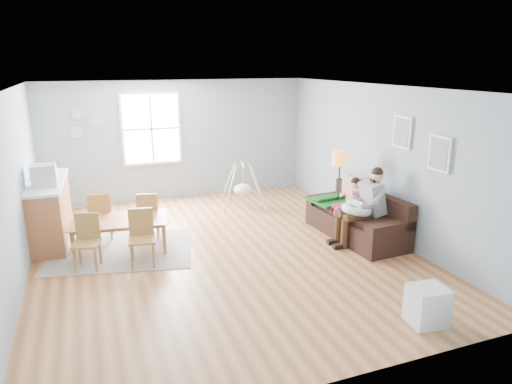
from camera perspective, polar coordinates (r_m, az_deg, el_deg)
name	(u,v)px	position (r m, az deg, el deg)	size (l,w,h in m)	color
room	(221,106)	(7.15, -4.42, 10.62)	(8.40, 9.40, 3.90)	brown
window	(151,129)	(10.49, -12.95, 7.72)	(1.32, 0.08, 1.62)	white
pictures	(420,142)	(7.73, 19.80, 5.86)	(0.05, 1.34, 0.74)	white
wall_plates	(83,123)	(10.38, -20.77, 8.01)	(0.67, 0.02, 0.66)	#8BA2A7
sofa	(358,221)	(8.52, 12.69, -3.54)	(1.02, 2.11, 0.83)	black
green_throw	(334,199)	(8.93, 9.74, -0.88)	(0.94, 0.75, 0.04)	#135723
beige_pillow	(352,188)	(8.92, 11.90, 0.47)	(0.14, 0.49, 0.49)	tan
father	(364,204)	(8.09, 13.37, -1.44)	(0.96, 0.45, 1.36)	gray
nursing_pillow	(357,209)	(8.02, 12.46, -2.13)	(0.52, 0.52, 0.14)	#C6E0F8
infant	(355,204)	(8.02, 12.33, -1.41)	(0.21, 0.39, 0.14)	silver
toddler	(350,197)	(8.49, 11.67, -0.57)	(0.55, 0.27, 0.86)	white
floor_lamp	(340,165)	(8.63, 10.42, 3.35)	(0.30, 0.30, 1.49)	black
storage_cube	(427,305)	(6.05, 20.54, -13.14)	(0.47, 0.42, 0.48)	white
rug	(122,250)	(8.11, -16.40, -7.01)	(2.30, 1.75, 0.01)	gray
dining_table	(121,235)	(8.01, -16.55, -5.23)	(1.57, 0.87, 0.55)	#9C6233
chair_sw	(87,238)	(7.49, -20.37, -5.42)	(0.47, 0.47, 0.85)	olive
chair_se	(142,234)	(7.35, -14.11, -5.08)	(0.45, 0.45, 0.89)	olive
chair_nw	(101,213)	(8.54, -18.86, -2.56)	(0.44, 0.44, 0.88)	olive
chair_ne	(148,212)	(8.43, -13.35, -2.49)	(0.45, 0.45, 0.85)	olive
counter	(50,210)	(8.84, -24.32, -2.10)	(0.67, 1.98, 1.10)	#9C6233
monitor	(44,175)	(8.30, -25.02, 1.90)	(0.39, 0.36, 0.36)	silver
baby_swing	(243,189)	(9.88, -1.64, 0.41)	(1.14, 1.15, 0.97)	silver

